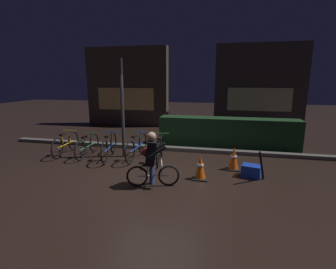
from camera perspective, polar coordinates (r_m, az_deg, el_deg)
The scene contains 16 objects.
ground_plane at distance 6.51m, azimuth -2.89°, elevation -8.81°, with size 40.00×40.00×0.00m, color black.
sidewalk_curb at distance 8.52m, azimuth 1.00°, elevation -3.19°, with size 12.00×0.24×0.12m, color #56544F.
hedge_row at distance 9.13m, azimuth 13.28°, elevation 0.46°, with size 4.80×0.70×1.03m, color #19381C.
storefront_left at distance 13.27m, azimuth -9.22°, elevation 10.54°, with size 4.22×0.54×3.93m.
storefront_right at distance 13.15m, azimuth 19.96°, elevation 10.16°, with size 4.22×0.54×4.02m.
street_post at distance 7.69m, azimuth -10.27°, elevation 5.64°, with size 0.10×0.10×2.94m, color #2D2D33.
parked_bike_leftmost at distance 8.68m, azimuth -22.10°, elevation -1.97°, with size 0.46×1.59×0.73m.
parked_bike_left_mid at distance 8.21m, azimuth -17.75°, elevation -2.52°, with size 0.46×1.51×0.70m.
parked_bike_center_left at distance 7.78m, azimuth -13.15°, elevation -2.77°, with size 0.46×1.70×0.79m.
parked_bike_center_right at distance 7.62m, azimuth -7.08°, elevation -2.85°, with size 0.46×1.72×0.79m.
parked_bike_right_mid at distance 7.35m, azimuth -1.80°, elevation -3.35°, with size 0.46×1.70×0.78m.
traffic_cone_near at distance 6.12m, azimuth 7.32°, elevation -7.36°, with size 0.36×0.36×0.61m.
traffic_cone_far at distance 6.91m, azimuth 14.63°, elevation -5.28°, with size 0.36×0.36×0.62m.
blue_crate at distance 6.57m, azimuth 18.30°, elevation -7.83°, with size 0.44×0.32×0.30m, color #193DB7.
cyclist at distance 5.59m, azimuth -3.73°, elevation -5.57°, with size 1.16×0.50×1.25m.
closed_umbrella at distance 6.28m, azimuth 20.41°, elevation -6.63°, with size 0.05×0.05×0.85m, color black.
Camera 1 is at (1.62, -5.85, 2.35)m, focal length 26.95 mm.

